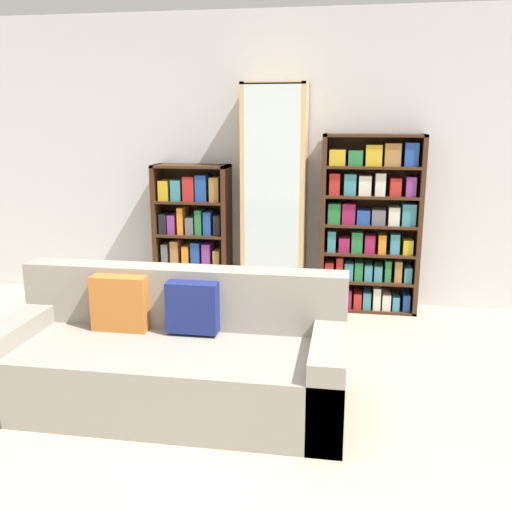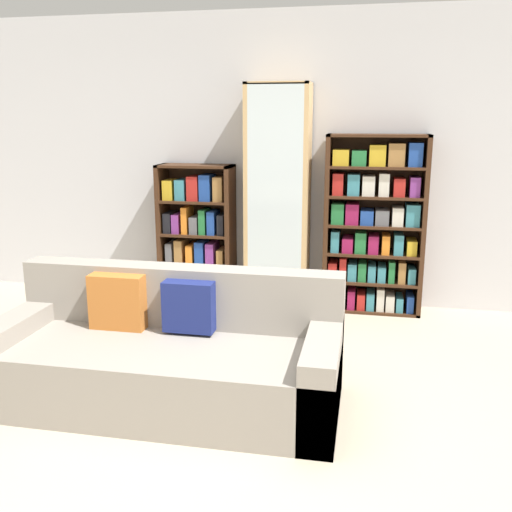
{
  "view_description": "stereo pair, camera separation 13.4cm",
  "coord_description": "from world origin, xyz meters",
  "px_view_note": "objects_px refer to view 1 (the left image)",
  "views": [
    {
      "loc": [
        0.59,
        -2.58,
        1.74
      ],
      "look_at": [
        -0.1,
        1.57,
        0.73
      ],
      "focal_mm": 40.0,
      "sensor_mm": 36.0,
      "label": 1
    },
    {
      "loc": [
        0.72,
        -2.56,
        1.74
      ],
      "look_at": [
        -0.1,
        1.57,
        0.73
      ],
      "focal_mm": 40.0,
      "sensor_mm": 36.0,
      "label": 2
    }
  ],
  "objects_px": {
    "display_cabinet": "(274,199)",
    "wine_bottle": "(327,320)",
    "bookshelf_left": "(193,236)",
    "couch": "(171,359)",
    "bookshelf_right": "(370,225)"
  },
  "relations": [
    {
      "from": "bookshelf_right",
      "to": "wine_bottle",
      "type": "height_order",
      "value": "bookshelf_right"
    },
    {
      "from": "couch",
      "to": "wine_bottle",
      "type": "distance_m",
      "value": 1.56
    },
    {
      "from": "couch",
      "to": "wine_bottle",
      "type": "height_order",
      "value": "couch"
    },
    {
      "from": "display_cabinet",
      "to": "wine_bottle",
      "type": "bearing_deg",
      "value": -54.7
    },
    {
      "from": "bookshelf_left",
      "to": "display_cabinet",
      "type": "distance_m",
      "value": 0.88
    },
    {
      "from": "couch",
      "to": "display_cabinet",
      "type": "bearing_deg",
      "value": 79.42
    },
    {
      "from": "display_cabinet",
      "to": "bookshelf_right",
      "type": "height_order",
      "value": "display_cabinet"
    },
    {
      "from": "bookshelf_left",
      "to": "wine_bottle",
      "type": "bearing_deg",
      "value": -30.34
    },
    {
      "from": "couch",
      "to": "bookshelf_left",
      "type": "xyz_separation_m",
      "value": [
        -0.42,
        2.03,
        0.36
      ]
    },
    {
      "from": "display_cabinet",
      "to": "wine_bottle",
      "type": "xyz_separation_m",
      "value": [
        0.54,
        -0.76,
        -0.88
      ]
    },
    {
      "from": "bookshelf_left",
      "to": "display_cabinet",
      "type": "bearing_deg",
      "value": -1.15
    },
    {
      "from": "bookshelf_right",
      "to": "bookshelf_left",
      "type": "bearing_deg",
      "value": 179.99
    },
    {
      "from": "couch",
      "to": "bookshelf_left",
      "type": "distance_m",
      "value": 2.11
    },
    {
      "from": "couch",
      "to": "display_cabinet",
      "type": "xyz_separation_m",
      "value": [
        0.38,
        2.02,
        0.74
      ]
    },
    {
      "from": "wine_bottle",
      "to": "bookshelf_right",
      "type": "bearing_deg",
      "value": 66.69
    }
  ]
}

